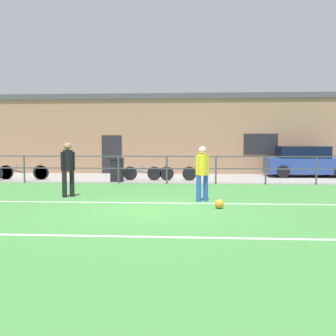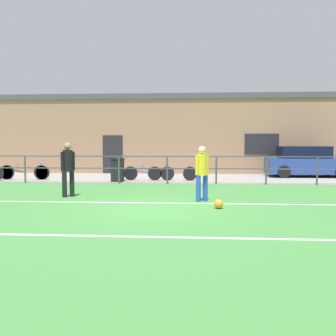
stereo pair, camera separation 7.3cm
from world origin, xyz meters
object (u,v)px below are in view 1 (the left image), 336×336
at_px(player_goalkeeper, 68,166).
at_px(soccer_ball_match, 219,204).
at_px(bicycle_parked_0, 172,173).
at_px(bicycle_parked_2, 23,172).
at_px(bicycle_parked_1, 23,172).
at_px(bicycle_parked_3, 148,173).
at_px(parked_car_red, 305,162).
at_px(trash_bin_0, 117,170).
at_px(player_striker, 202,170).

distance_m(player_goalkeeper, soccer_ball_match, 4.94).
height_order(bicycle_parked_0, bicycle_parked_2, bicycle_parked_2).
height_order(player_goalkeeper, bicycle_parked_0, player_goalkeeper).
height_order(bicycle_parked_1, bicycle_parked_3, bicycle_parked_1).
bearing_deg(bicycle_parked_3, bicycle_parked_0, 0.00).
bearing_deg(bicycle_parked_3, bicycle_parked_2, 180.00).
distance_m(soccer_ball_match, bicycle_parked_3, 7.43).
relative_size(soccer_ball_match, bicycle_parked_0, 0.11).
distance_m(parked_car_red, bicycle_parked_3, 7.93).
relative_size(player_goalkeeper, bicycle_parked_1, 0.75).
relative_size(bicycle_parked_0, bicycle_parked_1, 0.98).
relative_size(bicycle_parked_2, trash_bin_0, 2.33).
bearing_deg(player_striker, soccer_ball_match, 79.41).
distance_m(player_striker, parked_car_red, 9.78).
height_order(bicycle_parked_2, bicycle_parked_3, bicycle_parked_2).
height_order(soccer_ball_match, trash_bin_0, trash_bin_0).
bearing_deg(player_goalkeeper, soccer_ball_match, 114.86).
bearing_deg(soccer_ball_match, trash_bin_0, 121.56).
relative_size(bicycle_parked_3, trash_bin_0, 2.25).
xyz_separation_m(bicycle_parked_2, trash_bin_0, (4.40, -0.56, 0.17)).
distance_m(soccer_ball_match, bicycle_parked_0, 7.13).
xyz_separation_m(player_goalkeeper, trash_bin_0, (0.60, 4.59, -0.43)).
bearing_deg(bicycle_parked_0, player_goalkeeper, -119.67).
height_order(player_goalkeeper, soccer_ball_match, player_goalkeeper).
height_order(soccer_ball_match, bicycle_parked_2, bicycle_parked_2).
relative_size(parked_car_red, bicycle_parked_0, 1.79).
relative_size(player_goalkeeper, bicycle_parked_0, 0.77).
bearing_deg(player_striker, parked_car_red, -152.56).
height_order(bicycle_parked_0, bicycle_parked_3, same).
bearing_deg(parked_car_red, player_striker, -122.88).
bearing_deg(parked_car_red, bicycle_parked_0, -159.40).
distance_m(soccer_ball_match, bicycle_parked_2, 10.84).
xyz_separation_m(player_striker, bicycle_parked_3, (-2.23, 5.77, -0.55)).
bearing_deg(bicycle_parked_3, player_striker, -68.89).
xyz_separation_m(player_goalkeeper, parked_car_red, (9.43, 7.59, -0.22)).
bearing_deg(trash_bin_0, player_striker, -56.00).
relative_size(player_striker, trash_bin_0, 1.57).
bearing_deg(bicycle_parked_3, player_goalkeeper, -110.17).
xyz_separation_m(player_goalkeeper, bicycle_parked_0, (2.93, 5.15, -0.61)).
height_order(player_goalkeeper, parked_car_red, player_goalkeeper).
xyz_separation_m(player_goalkeeper, bicycle_parked_3, (1.89, 5.15, -0.61)).
xyz_separation_m(parked_car_red, bicycle_parked_3, (-7.54, -2.44, -0.39)).
bearing_deg(bicycle_parked_0, bicycle_parked_1, 180.00).
relative_size(parked_car_red, trash_bin_0, 3.89).
bearing_deg(bicycle_parked_3, parked_car_red, 17.95).
bearing_deg(trash_bin_0, player_goalkeeper, -97.48).
height_order(player_goalkeeper, bicycle_parked_2, player_goalkeeper).
bearing_deg(bicycle_parked_3, bicycle_parked_1, 180.00).
height_order(soccer_ball_match, bicycle_parked_0, bicycle_parked_0).
relative_size(soccer_ball_match, parked_car_red, 0.06).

